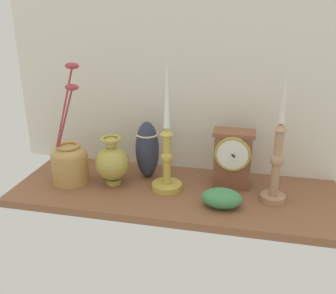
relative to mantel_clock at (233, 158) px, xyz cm
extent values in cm
cube|color=brown|center=(-16.96, -6.32, -10.76)|extent=(100.00, 36.00, 2.40)
cube|color=silver|center=(-16.96, 12.18, 22.94)|extent=(120.00, 2.00, 65.00)
cube|color=brown|center=(0.00, 0.38, -1.03)|extent=(11.26, 6.43, 17.05)
cube|color=brown|center=(0.00, 0.38, 8.09)|extent=(12.62, 7.20, 1.20)
torus|color=#AA8E40|center=(0.00, -3.23, 2.51)|extent=(11.05, 1.00, 11.05)
cylinder|color=white|center=(0.00, -3.33, 2.51)|extent=(9.24, 0.40, 9.24)
cube|color=black|center=(0.00, -3.63, 2.51)|extent=(1.92, 3.47, 0.30)
cylinder|color=#A97E5B|center=(12.63, -6.94, -8.66)|extent=(7.18, 7.18, 1.80)
cylinder|color=#A97E5B|center=(12.63, -6.94, 2.31)|extent=(2.50, 2.50, 20.15)
sphere|color=#A97E5B|center=(12.63, -6.94, 3.32)|extent=(4.00, 4.00, 4.00)
cone|color=#A97E5B|center=(12.63, -6.94, 13.39)|extent=(4.04, 4.04, 2.00)
cone|color=silver|center=(12.63, -6.94, 23.50)|extent=(1.84, 1.84, 18.21)
cylinder|color=gold|center=(-19.48, -6.34, -8.66)|extent=(9.43, 9.43, 1.80)
cylinder|color=gold|center=(-19.48, -6.34, 0.34)|extent=(2.40, 2.40, 16.20)
sphere|color=gold|center=(-19.48, -6.34, 1.15)|extent=(3.84, 3.84, 3.84)
cone|color=gold|center=(-19.48, -6.34, 9.44)|extent=(4.15, 4.15, 2.00)
cone|color=white|center=(-19.48, -6.34, 20.78)|extent=(1.94, 1.94, 20.67)
cylinder|color=#AE9D44|center=(-37.09, -6.72, -8.76)|extent=(4.95, 4.95, 1.60)
sphere|color=#AE9D44|center=(-37.09, -6.72, -2.46)|extent=(11.01, 11.01, 11.01)
cylinder|color=#AE9D44|center=(-37.09, -6.72, 4.36)|extent=(3.08, 3.08, 2.62)
torus|color=#AE9D44|center=(-37.09, -6.72, 5.67)|extent=(6.62, 6.62, 1.19)
cylinder|color=#B58849|center=(-50.84, -8.19, -4.72)|extent=(11.55, 11.55, 9.68)
ellipsoid|color=#B58849|center=(-50.84, -8.19, 0.12)|extent=(10.97, 10.97, 5.48)
torus|color=#B58849|center=(-50.84, -8.19, 2.87)|extent=(7.49, 7.49, 1.14)
cylinder|color=#A0383D|center=(-50.84, -8.19, 12.03)|extent=(4.86, 4.60, 17.65)
ellipsoid|color=#A0383D|center=(-48.68, -6.20, 21.20)|extent=(4.40, 2.80, 2.00)
cylinder|color=#A0383D|center=(-50.84, -8.19, 15.13)|extent=(5.03, 6.61, 23.61)
ellipsoid|color=#A0383D|center=(-48.59, -5.19, 27.39)|extent=(4.40, 2.80, 2.00)
ellipsoid|color=#2B2F45|center=(-27.65, 0.99, -0.01)|extent=(7.65, 7.65, 19.10)
torus|color=#CCB78C|center=(-27.65, 0.99, 5.34)|extent=(7.10, 7.10, 0.60)
ellipsoid|color=#42864F|center=(-1.77, -13.83, -6.84)|extent=(11.50, 8.05, 5.45)
camera|label=1|loc=(4.21, -111.20, 45.73)|focal=41.08mm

